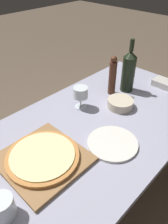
{
  "coord_description": "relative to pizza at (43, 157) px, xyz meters",
  "views": [
    {
      "loc": [
        0.61,
        -0.7,
        1.54
      ],
      "look_at": [
        -0.07,
        0.01,
        0.82
      ],
      "focal_mm": 35.0,
      "sensor_mm": 36.0,
      "label": 1
    }
  ],
  "objects": [
    {
      "name": "small_bowl",
      "position": [
        -0.0,
        0.6,
        -0.0
      ],
      "size": [
        0.16,
        0.16,
        0.05
      ],
      "color": "beige",
      "rests_on": "dining_table"
    },
    {
      "name": "drinking_tumbler",
      "position": [
        0.1,
        -0.26,
        0.02
      ],
      "size": [
        0.09,
        0.09,
        0.09
      ],
      "color": "silver",
      "rests_on": "dining_table"
    },
    {
      "name": "cutting_board",
      "position": [
        -0.0,
        0.0,
        -0.02
      ],
      "size": [
        0.37,
        0.36,
        0.02
      ],
      "color": "olive",
      "rests_on": "dining_table"
    },
    {
      "name": "food_container",
      "position": [
        0.09,
        1.03,
        -0.01
      ],
      "size": [
        0.19,
        0.11,
        0.04
      ],
      "color": "#BCB7AD",
      "rests_on": "dining_table"
    },
    {
      "name": "wine_bottle",
      "position": [
        -0.1,
        0.8,
        0.11
      ],
      "size": [
        0.09,
        0.09,
        0.35
      ],
      "color": "black",
      "rests_on": "dining_table"
    },
    {
      "name": "pepper_mill",
      "position": [
        -0.15,
        0.69,
        0.1
      ],
      "size": [
        0.05,
        0.05,
        0.27
      ],
      "color": "#4C2819",
      "rests_on": "dining_table"
    },
    {
      "name": "pizza",
      "position": [
        0.0,
        0.0,
        0.0
      ],
      "size": [
        0.34,
        0.34,
        0.02
      ],
      "color": "#BC7A3D",
      "rests_on": "cutting_board"
    },
    {
      "name": "dining_table",
      "position": [
        -0.0,
        0.33,
        -0.12
      ],
      "size": [
        0.84,
        1.67,
        0.76
      ],
      "color": "#9393A8",
      "rests_on": "ground_plane"
    },
    {
      "name": "wine_glass",
      "position": [
        -0.18,
        0.43,
        0.07
      ],
      "size": [
        0.09,
        0.09,
        0.14
      ],
      "color": "silver",
      "rests_on": "dining_table"
    },
    {
      "name": "dinner_plate",
      "position": [
        0.16,
        0.31,
        -0.02
      ],
      "size": [
        0.26,
        0.26,
        0.01
      ],
      "color": "silver",
      "rests_on": "dining_table"
    },
    {
      "name": "ground_plane",
      "position": [
        -0.0,
        0.33,
        -0.78
      ],
      "size": [
        12.0,
        12.0,
        0.0
      ],
      "primitive_type": "plane",
      "color": "brown"
    }
  ]
}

